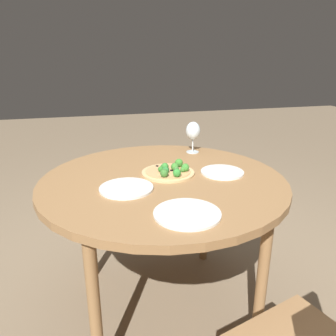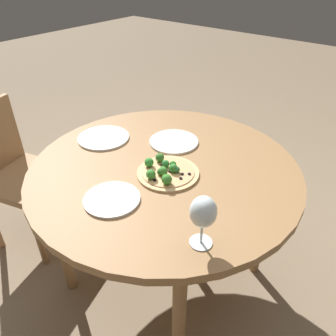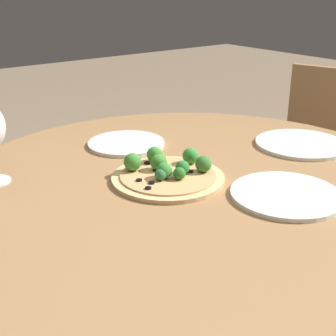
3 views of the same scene
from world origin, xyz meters
name	(u,v)px [view 3 (image 3 of 3)]	position (x,y,z in m)	size (l,w,h in m)	color
dining_table	(194,205)	(0.00, 0.00, 0.69)	(1.18, 1.18, 0.76)	olive
chair	(318,167)	(-0.26, 0.89, 0.49)	(0.50, 0.50, 0.87)	#997047
pizza	(168,172)	(-0.05, -0.05, 0.77)	(0.26, 0.26, 0.06)	tan
plate_near	(126,143)	(-0.30, 0.01, 0.76)	(0.21, 0.21, 0.01)	silver
plate_far	(302,144)	(0.00, 0.39, 0.76)	(0.25, 0.25, 0.01)	silver
plate_side	(286,195)	(0.19, 0.09, 0.76)	(0.24, 0.24, 0.01)	silver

